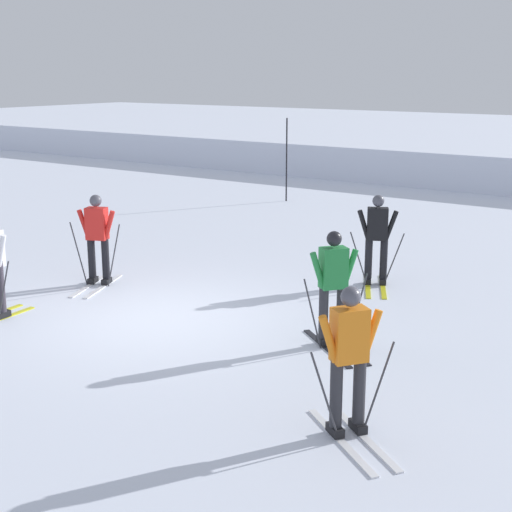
{
  "coord_description": "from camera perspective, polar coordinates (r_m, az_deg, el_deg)",
  "views": [
    {
      "loc": [
        7.85,
        -8.66,
        3.94
      ],
      "look_at": [
        0.96,
        1.39,
        0.9
      ],
      "focal_mm": 52.47,
      "sensor_mm": 36.0,
      "label": 1
    }
  ],
  "objects": [
    {
      "name": "ground_plane",
      "position": [
        12.34,
        -7.37,
        -4.74
      ],
      "size": [
        120.0,
        120.0,
        0.0
      ],
      "primitive_type": "plane",
      "color": "silver"
    },
    {
      "name": "skier_black",
      "position": [
        14.07,
        9.2,
        1.42
      ],
      "size": [
        1.06,
        1.59,
        1.71
      ],
      "color": "gold",
      "rests_on": "ground"
    },
    {
      "name": "trail_marker_pole",
      "position": [
        22.99,
        2.34,
        7.32
      ],
      "size": [
        0.04,
        0.04,
        2.53
      ],
      "primitive_type": "cylinder",
      "color": "black",
      "rests_on": "ground"
    },
    {
      "name": "skier_green",
      "position": [
        10.88,
        5.91,
        -2.2
      ],
      "size": [
        1.49,
        1.27,
        1.71
      ],
      "color": "black",
      "rests_on": "ground"
    },
    {
      "name": "skier_red",
      "position": [
        14.23,
        -12.01,
        1.43
      ],
      "size": [
        0.96,
        1.62,
        1.71
      ],
      "color": "silver",
      "rests_on": "ground"
    },
    {
      "name": "skier_orange",
      "position": [
        8.24,
        7.12,
        -7.66
      ],
      "size": [
        1.51,
        1.25,
        1.71
      ],
      "color": "silver",
      "rests_on": "ground"
    },
    {
      "name": "far_snow_ridge",
      "position": [
        29.36,
        18.85,
        6.77
      ],
      "size": [
        80.0,
        8.17,
        1.23
      ],
      "primitive_type": "cube",
      "color": "silver",
      "rests_on": "ground"
    }
  ]
}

